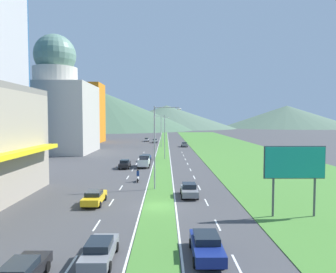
{
  "coord_description": "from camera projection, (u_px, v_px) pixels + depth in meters",
  "views": [
    {
      "loc": [
        0.72,
        -31.57,
        8.94
      ],
      "look_at": [
        1.34,
        51.35,
        4.32
      ],
      "focal_mm": 33.61,
      "sensor_mm": 36.0,
      "label": 1
    }
  ],
  "objects": [
    {
      "name": "edge_line_median_right",
      "position": [
        169.0,
        150.0,
        91.93
      ],
      "size": [
        0.16,
        240.0,
        0.01
      ],
      "primitive_type": "cube",
      "color": "silver",
      "rests_on": "ground_plane"
    },
    {
      "name": "car_8",
      "position": [
        125.0,
        164.0,
        57.21
      ],
      "size": [
        1.87,
        4.47,
        1.55
      ],
      "rotation": [
        0.0,
        0.0,
        1.57
      ],
      "color": "black",
      "rests_on": "ground_plane"
    },
    {
      "name": "domed_building",
      "position": [
        56.0,
        106.0,
        83.52
      ],
      "size": [
        19.08,
        19.08,
        31.18
      ],
      "color": "#B7B2A8",
      "rests_on": "ground_plane"
    },
    {
      "name": "car_1",
      "position": [
        147.0,
        140.0,
        125.64
      ],
      "size": [
        1.87,
        4.22,
        1.45
      ],
      "rotation": [
        0.0,
        0.0,
        1.57
      ],
      "color": "silver",
      "rests_on": "ground_plane"
    },
    {
      "name": "lane_dash_left_9",
      "position": [
        142.0,
        155.0,
        76.99
      ],
      "size": [
        0.16,
        2.8,
        0.01
      ],
      "primitive_type": "cube",
      "color": "silver",
      "rests_on": "ground_plane"
    },
    {
      "name": "car_0",
      "position": [
        94.0,
        197.0,
        33.0
      ],
      "size": [
        1.94,
        4.69,
        1.42
      ],
      "rotation": [
        0.0,
        0.0,
        1.57
      ],
      "color": "yellow",
      "rests_on": "ground_plane"
    },
    {
      "name": "motorcycle_rider",
      "position": [
        138.0,
        177.0,
        44.75
      ],
      "size": [
        0.36,
        2.0,
        1.8
      ],
      "rotation": [
        0.0,
        0.0,
        1.57
      ],
      "color": "black",
      "rests_on": "ground_plane"
    },
    {
      "name": "lane_dash_right_4",
      "position": [
        199.0,
        188.0,
        40.97
      ],
      "size": [
        0.16,
        2.8,
        0.01
      ],
      "primitive_type": "cube",
      "color": "silver",
      "rests_on": "ground_plane"
    },
    {
      "name": "car_5",
      "position": [
        206.0,
        245.0,
        20.36
      ],
      "size": [
        2.0,
        4.69,
        1.47
      ],
      "rotation": [
        0.0,
        0.0,
        -1.57
      ],
      "color": "navy",
      "rests_on": "ground_plane"
    },
    {
      "name": "street_lamp_near",
      "position": [
        157.0,
        142.0,
        39.6
      ],
      "size": [
        3.47,
        0.38,
        10.55
      ],
      "color": "#99999E",
      "rests_on": "ground_plane"
    },
    {
      "name": "street_lamp_mid",
      "position": [
        164.0,
        134.0,
        70.03
      ],
      "size": [
        2.67,
        0.43,
        9.75
      ],
      "color": "#99999E",
      "rests_on": "ground_plane"
    },
    {
      "name": "lane_dash_left_2",
      "position": [
        97.0,
        225.0,
        26.45
      ],
      "size": [
        0.16,
        2.8,
        0.01
      ],
      "primitive_type": "cube",
      "color": "silver",
      "rests_on": "ground_plane"
    },
    {
      "name": "lane_dash_right_3",
      "position": [
        206.0,
        202.0,
        33.74
      ],
      "size": [
        0.16,
        2.8,
        0.01
      ],
      "primitive_type": "cube",
      "color": "silver",
      "rests_on": "ground_plane"
    },
    {
      "name": "lane_dash_left_3",
      "position": [
        111.0,
        202.0,
        33.67
      ],
      "size": [
        0.16,
        2.8,
        0.01
      ],
      "primitive_type": "cube",
      "color": "silver",
      "rests_on": "ground_plane"
    },
    {
      "name": "lane_dash_right_6",
      "position": [
        190.0,
        170.0,
        55.41
      ],
      "size": [
        0.16,
        2.8,
        0.01
      ],
      "primitive_type": "cube",
      "color": "silver",
      "rests_on": "ground_plane"
    },
    {
      "name": "midrise_colored",
      "position": [
        86.0,
        113.0,
        121.55
      ],
      "size": [
        12.9,
        12.9,
        22.57
      ],
      "primitive_type": "cube",
      "color": "orange",
      "rests_on": "ground_plane"
    },
    {
      "name": "lane_dash_right_10",
      "position": [
        182.0,
        152.0,
        84.29
      ],
      "size": [
        0.16,
        2.8,
        0.01
      ],
      "primitive_type": "cube",
      "color": "silver",
      "rests_on": "ground_plane"
    },
    {
      "name": "lane_dash_right_1",
      "position": [
        237.0,
        265.0,
        19.3
      ],
      "size": [
        0.16,
        2.8,
        0.01
      ],
      "primitive_type": "cube",
      "color": "silver",
      "rests_on": "ground_plane"
    },
    {
      "name": "lane_dash_right_7",
      "position": [
        188.0,
        164.0,
        62.63
      ],
      "size": [
        0.16,
        2.8,
        0.01
      ],
      "primitive_type": "cube",
      "color": "silver",
      "rests_on": "ground_plane"
    },
    {
      "name": "hill_far_left",
      "position": [
        101.0,
        111.0,
        264.16
      ],
      "size": [
        159.31,
        159.31,
        31.94
      ],
      "primitive_type": "cone",
      "color": "#47664C",
      "rests_on": "ground_plane"
    },
    {
      "name": "billboard_roadside",
      "position": [
        295.0,
        165.0,
        28.43
      ],
      "size": [
        5.6,
        0.28,
        6.51
      ],
      "color": "#4C4C51",
      "rests_on": "ground_plane"
    },
    {
      "name": "lane_dash_left_4",
      "position": [
        121.0,
        188.0,
        40.89
      ],
      "size": [
        0.16,
        2.8,
        0.01
      ],
      "primitive_type": "cube",
      "color": "silver",
      "rests_on": "ground_plane"
    },
    {
      "name": "lane_dash_right_2",
      "position": [
        218.0,
        225.0,
        26.52
      ],
      "size": [
        0.16,
        2.8,
        0.01
      ],
      "primitive_type": "cube",
      "color": "silver",
      "rests_on": "ground_plane"
    },
    {
      "name": "grass_median",
      "position": [
        163.0,
        149.0,
        91.92
      ],
      "size": [
        3.2,
        240.0,
        0.06
      ],
      "primitive_type": "cube",
      "color": "#477F33",
      "rests_on": "ground_plane"
    },
    {
      "name": "car_4",
      "position": [
        184.0,
        144.0,
        101.08
      ],
      "size": [
        1.95,
        4.17,
        1.49
      ],
      "rotation": [
        0.0,
        0.0,
        -1.57
      ],
      "color": "slate",
      "rests_on": "ground_plane"
    },
    {
      "name": "lane_dash_left_5",
      "position": [
        128.0,
        177.0,
        48.11
      ],
      "size": [
        0.16,
        2.8,
        0.01
      ],
      "primitive_type": "cube",
      "color": "silver",
      "rests_on": "ground_plane"
    },
    {
      "name": "lane_dash_right_8",
      "position": [
        185.0,
        159.0,
        69.85
      ],
      "size": [
        0.16,
        2.8,
        0.01
      ],
      "primitive_type": "cube",
      "color": "silver",
      "rests_on": "ground_plane"
    },
    {
      "name": "hill_far_right",
      "position": [
        287.0,
        117.0,
        323.41
      ],
      "size": [
        132.83,
        132.83,
        22.71
      ],
      "primitive_type": "cone",
      "color": "#516B56",
      "rests_on": "ground_plane"
    },
    {
      "name": "car_7",
      "position": [
        146.0,
        157.0,
        67.09
      ],
      "size": [
        2.01,
        4.69,
        1.41
      ],
      "rotation": [
        0.0,
        0.0,
        1.57
      ],
      "color": "navy",
      "rests_on": "ground_plane"
    },
    {
      "name": "car_3",
      "position": [
        100.0,
        250.0,
        19.71
      ],
      "size": [
        1.88,
        4.56,
        1.38
      ],
      "rotation": [
        0.0,
        0.0,
        1.57
      ],
      "color": "slate",
      "rests_on": "ground_plane"
    },
    {
      "name": "lane_dash_right_5",
      "position": [
        194.0,
        177.0,
        48.19
      ],
      "size": [
        0.16,
        2.8,
        0.01
      ],
      "primitive_type": "cube",
      "color": "silver",
      "rests_on": "ground_plane"
    },
    {
      "name": "car_6",
      "position": [
        155.0,
        141.0,
        118.18
      ],
      "size": [
        1.93,
        4.38,
        1.47
      ],
      "rotation": [
        0.0,
        0.0,
        1.57
      ],
      "color": "#B2B2B7",
      "rests_on": "ground_plane"
    },
    {
      "name": "lane_dash_left_10",
      "position": [
        144.0,
        152.0,
        84.21
      ],
      "size": [
        0.16,
        2.8,
        0.01
      ],
      "primitive_type": "cube",
      "color": "silver",
      "rests_on": "ground_plane"
    },
    {
      "name": "edge_line_median_left",
      "position": [
        157.0,
        150.0,
        91.9
      ],
      "size": [
        0.16,
        240.0,
        0.01
      ],
      "primitive_type": "cube",
      "color": "silver",
      "rests_on": "ground_plane"
    },
    {
      "name": "lane_dash_left_8",
      "position": [
        139.0,
        159.0,
        69.77
      ],
      "size": [
        0.16,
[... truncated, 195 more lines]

